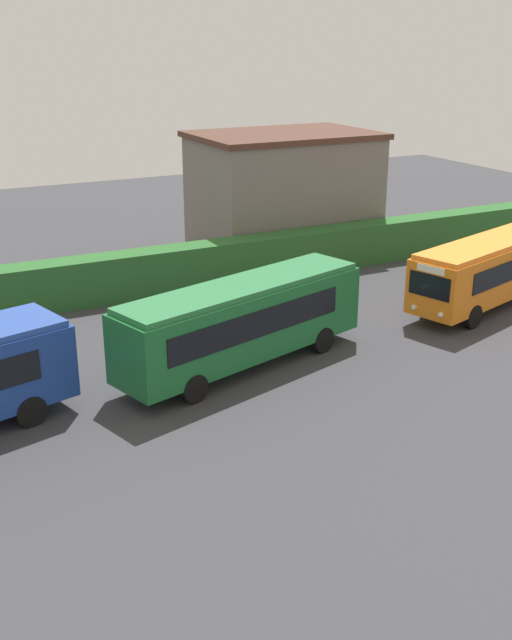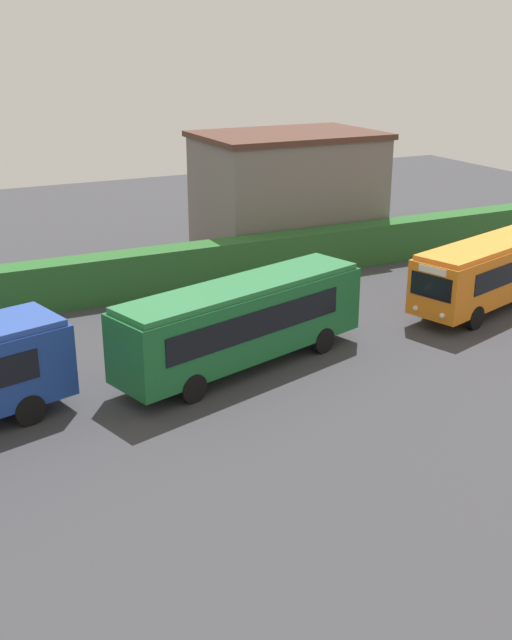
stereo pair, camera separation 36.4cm
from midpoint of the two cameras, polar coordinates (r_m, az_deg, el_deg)
ground_plane at (r=29.79m, az=0.79°, el=-2.13°), size 76.98×76.98×0.00m
bus_green at (r=27.54m, az=-0.60°, el=0.04°), size 10.34×5.05×3.18m
bus_orange at (r=35.38m, az=17.29°, el=3.59°), size 9.43×4.87×3.02m
hedge_row at (r=36.61m, az=-5.12°, el=3.84°), size 50.49×1.44×2.10m
depot_building at (r=42.85m, az=2.58°, el=9.37°), size 9.59×6.57×6.50m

